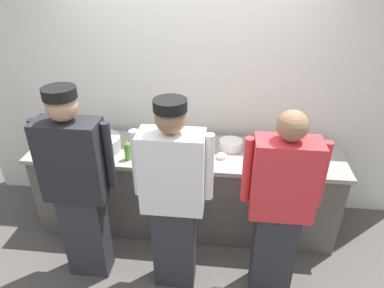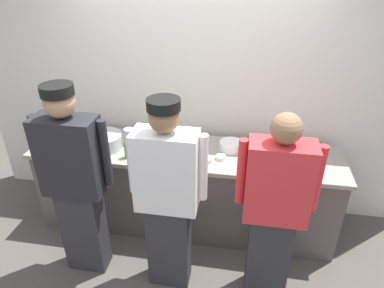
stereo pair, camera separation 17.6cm
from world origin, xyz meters
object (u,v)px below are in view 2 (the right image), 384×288
(ramekin_orange_sauce, at_px, (207,160))
(deli_cup, at_px, (73,139))
(ramekin_green_sauce, at_px, (60,145))
(chef_center, at_px, (167,195))
(mixing_bowl_steel, at_px, (103,141))
(sheet_tray, at_px, (281,157))
(squeeze_bottle_primary, at_px, (127,148))
(ramekin_yellow_sauce, at_px, (221,157))
(chef_far_right, at_px, (275,208))
(chefs_knife, at_px, (167,153))
(chef_near_left, at_px, (75,180))
(plate_stack_front, at_px, (231,146))
(ramekin_red_sauce, at_px, (73,133))

(ramekin_orange_sauce, distance_m, deli_cup, 1.37)
(ramekin_green_sauce, bearing_deg, deli_cup, 42.03)
(deli_cup, bearing_deg, ramekin_green_sauce, -137.97)
(chef_center, relative_size, deli_cup, 16.97)
(mixing_bowl_steel, xyz_separation_m, sheet_tray, (1.69, 0.07, -0.06))
(squeeze_bottle_primary, distance_m, ramekin_yellow_sauce, 0.86)
(chef_far_right, height_order, chefs_knife, chef_far_right)
(chef_near_left, relative_size, ramekin_green_sauce, 17.18)
(mixing_bowl_steel, height_order, chefs_knife, mixing_bowl_steel)
(sheet_tray, xyz_separation_m, deli_cup, (-2.02, -0.05, 0.04))
(plate_stack_front, height_order, sheet_tray, plate_stack_front)
(plate_stack_front, distance_m, sheet_tray, 0.47)
(chef_center, xyz_separation_m, ramekin_yellow_sauce, (0.35, 0.64, -0.00))
(ramekin_green_sauce, xyz_separation_m, chefs_knife, (1.06, 0.06, -0.02))
(chef_near_left, xyz_separation_m, deli_cup, (-0.35, 0.66, 0.00))
(chef_far_right, relative_size, chefs_knife, 6.03)
(mixing_bowl_steel, relative_size, chefs_knife, 1.34)
(chef_center, xyz_separation_m, sheet_tray, (0.90, 0.75, -0.01))
(chef_center, distance_m, chef_far_right, 0.82)
(chef_near_left, bearing_deg, plate_stack_front, 33.45)
(ramekin_green_sauce, bearing_deg, chef_center, -26.55)
(mixing_bowl_steel, relative_size, sheet_tray, 0.81)
(chef_near_left, bearing_deg, squeeze_bottle_primary, 60.78)
(chef_near_left, bearing_deg, sheet_tray, 23.05)
(plate_stack_front, height_order, mixing_bowl_steel, mixing_bowl_steel)
(plate_stack_front, relative_size, squeeze_bottle_primary, 1.13)
(chef_near_left, height_order, squeeze_bottle_primary, chef_near_left)
(ramekin_yellow_sauce, distance_m, deli_cup, 1.48)
(chef_far_right, xyz_separation_m, mixing_bowl_steel, (-1.61, 0.64, 0.08))
(ramekin_orange_sauce, distance_m, ramekin_green_sauce, 1.46)
(chef_center, height_order, ramekin_red_sauce, chef_center)
(ramekin_yellow_sauce, bearing_deg, chef_near_left, -151.66)
(squeeze_bottle_primary, bearing_deg, chefs_knife, 21.50)
(ramekin_orange_sauce, bearing_deg, deli_cup, 174.56)
(chef_far_right, height_order, deli_cup, chef_far_right)
(plate_stack_front, distance_m, ramekin_yellow_sauce, 0.21)
(chef_far_right, bearing_deg, chef_center, -177.91)
(chef_far_right, xyz_separation_m, plate_stack_front, (-0.38, 0.81, 0.06))
(chef_near_left, relative_size, sheet_tray, 3.85)
(chef_far_right, bearing_deg, ramekin_orange_sauce, 137.16)
(chef_far_right, bearing_deg, chef_near_left, 179.79)
(squeeze_bottle_primary, bearing_deg, deli_cup, 164.95)
(ramekin_orange_sauce, height_order, ramekin_yellow_sauce, ramekin_orange_sauce)
(ramekin_yellow_sauce, bearing_deg, sheet_tray, 10.73)
(chef_far_right, bearing_deg, ramekin_red_sauce, 157.71)
(sheet_tray, distance_m, ramekin_yellow_sauce, 0.55)
(sheet_tray, height_order, deli_cup, deli_cup)
(ramekin_orange_sauce, bearing_deg, chefs_knife, 166.34)
(chef_center, relative_size, squeeze_bottle_primary, 8.60)
(chef_center, bearing_deg, ramekin_green_sauce, 153.45)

